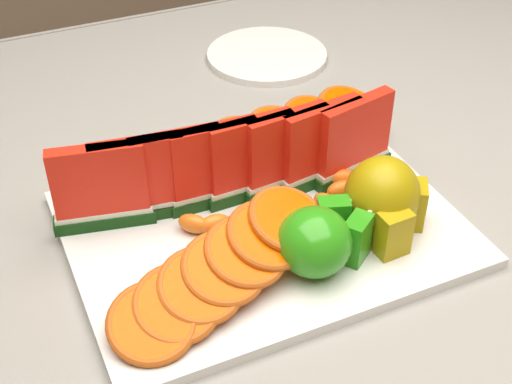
# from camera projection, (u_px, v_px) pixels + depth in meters

# --- Properties ---
(table) EXTENTS (1.40, 0.90, 0.75)m
(table) POSITION_uv_depth(u_px,v_px,m) (206.00, 270.00, 0.86)
(table) COLOR #49321F
(table) RESTS_ON ground
(tablecloth) EXTENTS (1.53, 1.03, 0.20)m
(tablecloth) POSITION_uv_depth(u_px,v_px,m) (204.00, 231.00, 0.82)
(tablecloth) COLOR slate
(tablecloth) RESTS_ON table
(platter) EXTENTS (0.40, 0.30, 0.01)m
(platter) POSITION_uv_depth(u_px,v_px,m) (264.00, 228.00, 0.75)
(platter) COLOR silver
(platter) RESTS_ON tablecloth
(apple_cluster) EXTENTS (0.11, 0.09, 0.07)m
(apple_cluster) POSITION_uv_depth(u_px,v_px,m) (320.00, 240.00, 0.68)
(apple_cluster) COLOR #2B7F15
(apple_cluster) RESTS_ON platter
(pear_cluster) EXTENTS (0.10, 0.10, 0.09)m
(pear_cluster) POSITION_uv_depth(u_px,v_px,m) (385.00, 199.00, 0.72)
(pear_cluster) COLOR #A97C1E
(pear_cluster) RESTS_ON platter
(side_plate) EXTENTS (0.18, 0.18, 0.01)m
(side_plate) POSITION_uv_depth(u_px,v_px,m) (267.00, 55.00, 1.07)
(side_plate) COLOR silver
(side_plate) RESTS_ON tablecloth
(watermelon_row) EXTENTS (0.39, 0.07, 0.10)m
(watermelon_row) POSITION_uv_depth(u_px,v_px,m) (233.00, 164.00, 0.76)
(watermelon_row) COLOR #0E3A16
(watermelon_row) RESTS_ON platter
(orange_fan_front) EXTENTS (0.26, 0.15, 0.06)m
(orange_fan_front) POSITION_uv_depth(u_px,v_px,m) (224.00, 268.00, 0.66)
(orange_fan_front) COLOR #E63901
(orange_fan_front) RESTS_ON platter
(orange_fan_back) EXTENTS (0.38, 0.11, 0.05)m
(orange_fan_back) POSITION_uv_depth(u_px,v_px,m) (242.00, 141.00, 0.83)
(orange_fan_back) COLOR #E63901
(orange_fan_back) RESTS_ON platter
(tangerine_segments) EXTENTS (0.22, 0.07, 0.02)m
(tangerine_segments) POSITION_uv_depth(u_px,v_px,m) (278.00, 211.00, 0.75)
(tangerine_segments) COLOR orange
(tangerine_segments) RESTS_ON platter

